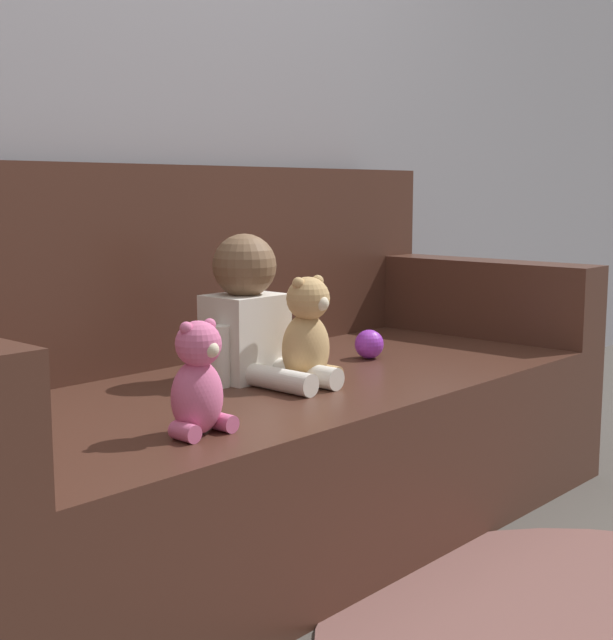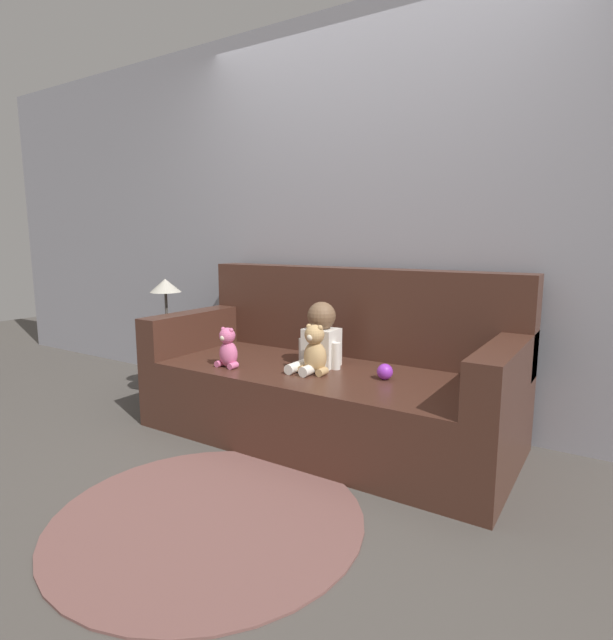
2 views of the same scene
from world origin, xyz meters
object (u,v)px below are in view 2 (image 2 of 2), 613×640
at_px(plush_toy_side, 228,349).
at_px(side_table, 166,309).
at_px(couch, 330,380).
at_px(teddy_bear_brown, 315,351).
at_px(person_baby, 320,339).
at_px(toy_ball, 385,372).

relative_size(plush_toy_side, side_table, 0.27).
bearing_deg(couch, teddy_bear_brown, -83.82).
height_order(plush_toy_side, side_table, side_table).
bearing_deg(person_baby, teddy_bear_brown, -68.92).
distance_m(couch, side_table, 1.37).
relative_size(couch, plush_toy_side, 9.10).
bearing_deg(teddy_bear_brown, plush_toy_side, -162.63).
relative_size(couch, person_baby, 5.64).
distance_m(couch, plush_toy_side, 0.63).
distance_m(person_baby, plush_toy_side, 0.54).
height_order(teddy_bear_brown, toy_ball, teddy_bear_brown).
relative_size(person_baby, side_table, 0.43).
distance_m(plush_toy_side, side_table, 0.92).
relative_size(toy_ball, side_table, 0.10).
bearing_deg(teddy_bear_brown, person_baby, 111.08).
bearing_deg(couch, person_baby, -117.74).
height_order(couch, side_table, couch).
bearing_deg(plush_toy_side, toy_ball, 16.14).
bearing_deg(toy_ball, couch, 163.98).
distance_m(person_baby, toy_ball, 0.45).
distance_m(couch, toy_ball, 0.44).
distance_m(teddy_bear_brown, plush_toy_side, 0.52).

